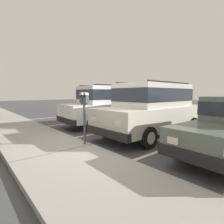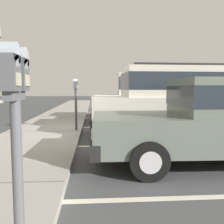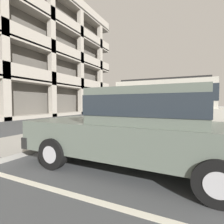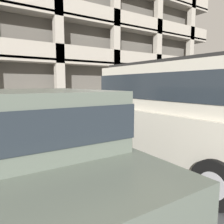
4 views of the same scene
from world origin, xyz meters
TOP-DOWN VIEW (x-y plane):
  - ground_plane at (0.00, 0.00)m, footprint 80.00×80.00m
  - sidewalk at (0.00, 1.30)m, footprint 40.00×2.20m
  - parking_stall_lines at (1.45, -1.40)m, footprint 11.76×4.80m
  - silver_suv at (-0.17, -2.48)m, footprint 2.10×4.82m
  - dark_hatchback at (2.66, -2.61)m, footprint 2.23×4.89m
  - parking_meter_near at (0.19, 0.35)m, footprint 0.35×0.12m

SIDE VIEW (x-z plane):
  - ground_plane at x=0.00m, z-range -0.10..0.00m
  - parking_stall_lines at x=1.45m, z-range 0.00..0.01m
  - sidewalk at x=0.00m, z-range 0.00..0.12m
  - silver_suv at x=-0.17m, z-range 0.07..2.11m
  - dark_hatchback at x=2.66m, z-range 0.07..2.11m
  - parking_meter_near at x=0.19m, z-range 0.49..2.02m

